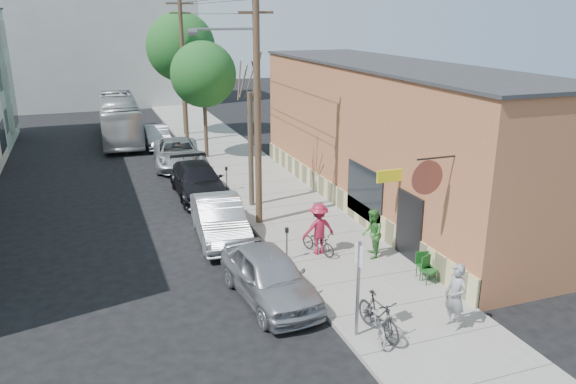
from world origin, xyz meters
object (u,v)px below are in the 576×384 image
object	(u,v)px
patio_chair_a	(429,270)
car_4	(157,137)
parked_bike_a	(378,315)
cyclist	(319,229)
parked_bike_b	(378,322)
patio_chair_b	(425,266)
car_0	(269,276)
tree_leafy_mid	(203,75)
patron_grey	(456,296)
car_3	(177,153)
parking_meter_near	(287,238)
car_1	(220,219)
bus	(119,119)
patron_green	(372,234)
tree_bare	(251,150)
parking_meter_far	(227,175)
car_2	(198,181)
sign_post	(358,280)
utility_pole_near	(256,100)
tree_leafy_far	(181,47)

from	to	relation	value
patio_chair_a	car_4	size ratio (longest dim) A/B	0.20
parked_bike_a	car_4	world-z (taller)	car_4
cyclist	parked_bike_b	xyz separation A→B (m)	(-0.69, -5.82, -0.51)
patio_chair_b	car_0	world-z (taller)	car_0
tree_leafy_mid	patron_grey	bearing A→B (deg)	-84.01
car_3	car_4	world-z (taller)	car_3
parking_meter_near	car_1	distance (m)	3.57
patio_chair_a	bus	bearing A→B (deg)	85.74
car_3	bus	distance (m)	9.25
patio_chair_a	car_4	distance (m)	24.66
parking_meter_near	patron_green	world-z (taller)	patron_green
parking_meter_near	patio_chair_a	bearing A→B (deg)	-41.09
tree_bare	cyclist	world-z (taller)	tree_bare
parking_meter_far	patron_green	bearing A→B (deg)	-72.92
car_1	car_2	xyz separation A→B (m)	(0.29, 5.82, -0.04)
parked_bike_b	car_3	distance (m)	20.86
sign_post	patron_green	distance (m)	5.45
tree_leafy_mid	car_4	size ratio (longest dim) A/B	1.61
parking_meter_near	car_4	xyz separation A→B (m)	(-1.92, 20.66, -0.26)
sign_post	patron_grey	xyz separation A→B (m)	(2.78, -0.58, -0.71)
tree_bare	car_1	xyz separation A→B (m)	(-2.29, -3.23, -1.93)
parking_meter_far	car_3	xyz separation A→B (m)	(-1.45, 6.16, -0.18)
patio_chair_a	parked_bike_b	size ratio (longest dim) A/B	0.50
cyclist	car_1	world-z (taller)	cyclist
parking_meter_far	patron_grey	world-z (taller)	patron_grey
patron_grey	car_0	size ratio (longest dim) A/B	0.40
car_3	patio_chair_a	bearing A→B (deg)	-68.71
utility_pole_near	cyclist	bearing A→B (deg)	-73.46
sign_post	car_1	world-z (taller)	sign_post
tree_bare	patron_grey	size ratio (longest dim) A/B	2.70
patron_green	parking_meter_far	bearing A→B (deg)	-139.27
patron_green	bus	size ratio (longest dim) A/B	0.17
tree_leafy_mid	patio_chair_b	world-z (taller)	tree_leafy_mid
parked_bike_a	car_1	world-z (taller)	car_1
patron_green	car_4	xyz separation A→B (m)	(-4.92, 21.51, -0.34)
parking_meter_far	car_4	xyz separation A→B (m)	(-1.92, 11.75, -0.26)
parking_meter_near	patio_chair_b	distance (m)	4.91
patio_chair_a	car_3	bearing A→B (deg)	85.52
patron_grey	car_2	world-z (taller)	patron_grey
tree_bare	car_2	bearing A→B (deg)	127.76
car_1	parked_bike_b	bearing A→B (deg)	-71.13
tree_bare	patio_chair_b	size ratio (longest dim) A/B	5.97
patio_chair_b	car_2	distance (m)	13.06
tree_bare	patio_chair_a	size ratio (longest dim) A/B	5.97
patio_chair_b	car_1	bearing A→B (deg)	142.98
tree_leafy_mid	car_2	size ratio (longest dim) A/B	1.28
sign_post	car_2	distance (m)	14.45
patron_grey	car_0	world-z (taller)	patron_grey
patron_grey	car_2	distance (m)	15.52
tree_leafy_far	parked_bike_b	xyz separation A→B (m)	(0.06, -29.42, -5.83)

